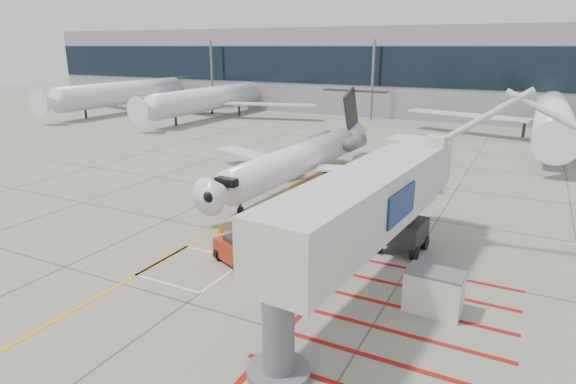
% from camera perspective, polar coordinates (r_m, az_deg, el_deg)
% --- Properties ---
extents(ground_plane, '(260.00, 260.00, 0.00)m').
position_cam_1_polar(ground_plane, '(25.47, -6.24, -8.92)').
color(ground_plane, gray).
rests_on(ground_plane, ground).
extents(regional_jet, '(22.59, 27.92, 7.08)m').
position_cam_1_polar(regional_jet, '(37.38, -0.21, 5.33)').
color(regional_jet, white).
rests_on(regional_jet, ground_plane).
extents(jet_bridge, '(10.79, 20.04, 7.73)m').
position_cam_1_polar(jet_bridge, '(21.34, 8.57, -2.98)').
color(jet_bridge, beige).
rests_on(jet_bridge, ground_plane).
extents(pushback_tug, '(3.14, 2.64, 1.57)m').
position_cam_1_polar(pushback_tug, '(25.66, -5.78, -6.77)').
color(pushback_tug, '#9F250F').
rests_on(pushback_tug, ground_plane).
extents(baggage_cart, '(2.21, 1.71, 1.23)m').
position_cam_1_polar(baggage_cart, '(30.90, 0.58, -2.83)').
color(baggage_cart, '#55555A').
rests_on(baggage_cart, ground_plane).
extents(ground_power_unit, '(2.44, 1.50, 1.87)m').
position_cam_1_polar(ground_power_unit, '(22.05, 16.91, -11.20)').
color(ground_power_unit, silver).
rests_on(ground_power_unit, ground_plane).
extents(cone_nose, '(0.37, 0.37, 0.51)m').
position_cam_1_polar(cone_nose, '(30.08, -7.98, -4.29)').
color(cone_nose, '#DA4E0B').
rests_on(cone_nose, ground_plane).
extents(cone_side, '(0.32, 0.32, 0.44)m').
position_cam_1_polar(cone_side, '(29.66, -2.03, -4.52)').
color(cone_side, orange).
rests_on(cone_side, ground_plane).
extents(terminal_building, '(180.00, 28.00, 14.00)m').
position_cam_1_polar(terminal_building, '(89.16, 25.95, 12.69)').
color(terminal_building, gray).
rests_on(terminal_building, ground_plane).
extents(terminal_glass_band, '(180.00, 0.10, 6.00)m').
position_cam_1_polar(terminal_glass_band, '(75.09, 25.65, 13.00)').
color(terminal_glass_band, black).
rests_on(terminal_glass_band, ground_plane).
extents(bg_aircraft_a, '(34.99, 38.88, 11.66)m').
position_cam_1_polar(bg_aircraft_a, '(90.90, -17.54, 12.89)').
color(bg_aircraft_a, silver).
rests_on(bg_aircraft_a, ground_plane).
extents(bg_aircraft_b, '(32.50, 36.11, 10.83)m').
position_cam_1_polar(bg_aircraft_b, '(79.80, -8.30, 12.72)').
color(bg_aircraft_b, silver).
rests_on(bg_aircraft_b, ground_plane).
extents(bg_aircraft_c, '(34.93, 38.81, 11.64)m').
position_cam_1_polar(bg_aircraft_c, '(65.26, 29.22, 10.24)').
color(bg_aircraft_c, silver).
rests_on(bg_aircraft_c, ground_plane).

